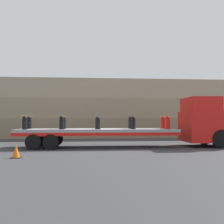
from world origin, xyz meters
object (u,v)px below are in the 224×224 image
at_px(fire_hydrant_black_near_1, 62,123).
at_px(fire_hydrant_black_near_3, 133,123).
at_px(fire_hydrant_black_near_0, 25,123).
at_px(fire_hydrant_red_near_4, 168,123).
at_px(fire_hydrant_black_far_2, 97,123).
at_px(fire_hydrant_black_far_3, 131,123).
at_px(fire_hydrant_black_far_1, 64,123).
at_px(truck_cab, 206,122).
at_px(fire_hydrant_black_near_2, 98,123).
at_px(traffic_cone, 16,152).
at_px(flatbed_trailer, 89,132).
at_px(fire_hydrant_red_far_4, 163,123).
at_px(fire_hydrant_black_far_0, 29,123).

bearing_deg(fire_hydrant_black_near_1, fire_hydrant_black_near_3, 0.00).
bearing_deg(fire_hydrant_black_near_0, fire_hydrant_red_near_4, 0.00).
xyz_separation_m(fire_hydrant_black_far_2, fire_hydrant_black_far_3, (2.20, 0.00, 0.00)).
xyz_separation_m(fire_hydrant_black_near_1, fire_hydrant_black_far_1, (0.00, 1.07, 0.00)).
relative_size(truck_cab, fire_hydrant_black_near_2, 3.94).
height_order(fire_hydrant_black_near_2, traffic_cone, fire_hydrant_black_near_2).
height_order(flatbed_trailer, fire_hydrant_red_far_4, fire_hydrant_red_far_4).
height_order(fire_hydrant_black_near_0, fire_hydrant_black_far_2, same).
height_order(flatbed_trailer, fire_hydrant_black_near_3, fire_hydrant_black_near_3).
bearing_deg(fire_hydrant_black_far_1, fire_hydrant_black_near_2, -25.83).
xyz_separation_m(fire_hydrant_black_near_1, fire_hydrant_red_far_4, (6.61, 1.07, 0.00)).
relative_size(fire_hydrant_red_near_4, traffic_cone, 1.38).
height_order(fire_hydrant_black_far_1, fire_hydrant_red_near_4, same).
relative_size(fire_hydrant_black_far_2, fire_hydrant_black_near_3, 1.00).
bearing_deg(traffic_cone, fire_hydrant_red_far_4, 29.31).
distance_m(fire_hydrant_black_near_0, fire_hydrant_black_near_2, 4.41).
relative_size(flatbed_trailer, fire_hydrant_black_far_0, 12.31).
bearing_deg(fire_hydrant_black_near_0, fire_hydrant_black_near_1, 0.00).
height_order(fire_hydrant_black_far_0, fire_hydrant_black_near_1, same).
bearing_deg(fire_hydrant_black_near_2, traffic_cone, -137.14).
relative_size(fire_hydrant_black_far_2, fire_hydrant_red_far_4, 1.00).
xyz_separation_m(fire_hydrant_black_near_2, fire_hydrant_black_far_2, (0.00, 1.07, 0.00)).
bearing_deg(fire_hydrant_black_near_3, fire_hydrant_black_far_1, 166.39).
relative_size(fire_hydrant_black_near_0, fire_hydrant_black_near_1, 1.00).
bearing_deg(fire_hydrant_black_near_2, fire_hydrant_red_far_4, 13.61).
distance_m(fire_hydrant_black_far_2, fire_hydrant_black_far_3, 2.20).
xyz_separation_m(flatbed_trailer, fire_hydrant_black_far_0, (-3.83, 0.53, 0.60)).
bearing_deg(fire_hydrant_black_far_2, truck_cab, -4.28).
relative_size(fire_hydrant_black_near_0, fire_hydrant_red_far_4, 1.00).
relative_size(fire_hydrant_black_near_3, traffic_cone, 1.38).
bearing_deg(fire_hydrant_black_far_3, fire_hydrant_black_far_0, 180.00).
distance_m(fire_hydrant_black_far_0, fire_hydrant_black_far_2, 4.41).
bearing_deg(truck_cab, fire_hydrant_black_near_1, -176.73).
relative_size(flatbed_trailer, fire_hydrant_red_far_4, 12.31).
distance_m(fire_hydrant_black_far_0, fire_hydrant_red_far_4, 8.82).
xyz_separation_m(fire_hydrant_black_far_1, fire_hydrant_black_far_3, (4.41, 0.00, 0.00)).
bearing_deg(fire_hydrant_red_near_4, fire_hydrant_black_far_1, 170.83).
bearing_deg(fire_hydrant_black_far_0, fire_hydrant_black_near_1, -25.83).
xyz_separation_m(fire_hydrant_black_far_1, fire_hydrant_black_far_2, (2.20, 0.00, 0.00)).
relative_size(fire_hydrant_black_near_1, fire_hydrant_red_near_4, 1.00).
bearing_deg(fire_hydrant_black_far_2, fire_hydrant_black_near_1, -154.17).
height_order(fire_hydrant_black_near_0, traffic_cone, fire_hydrant_black_near_0).
bearing_deg(fire_hydrant_black_near_1, fire_hydrant_black_far_3, 13.61).
distance_m(flatbed_trailer, fire_hydrant_black_near_0, 3.91).
relative_size(flatbed_trailer, fire_hydrant_black_far_1, 12.31).
height_order(fire_hydrant_black_near_2, fire_hydrant_black_far_2, same).
relative_size(flatbed_trailer, traffic_cone, 16.93).
bearing_deg(fire_hydrant_black_near_2, fire_hydrant_black_near_0, 180.00).
bearing_deg(fire_hydrant_black_far_1, flatbed_trailer, -18.17).
bearing_deg(fire_hydrant_black_near_3, fire_hydrant_black_near_2, 180.00).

